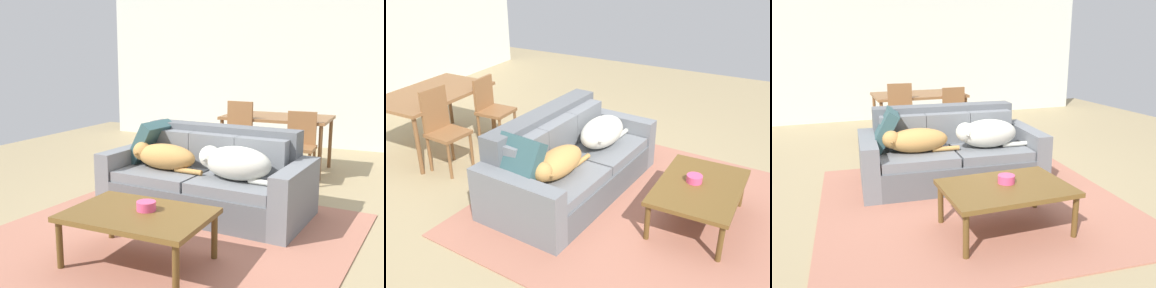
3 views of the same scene
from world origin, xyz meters
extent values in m
plane|color=tan|center=(0.00, 0.00, 0.00)|extent=(10.00, 10.00, 0.00)
cube|color=silver|center=(0.00, 4.00, 1.35)|extent=(8.00, 0.12, 2.70)
cube|color=#AB6B56|center=(-0.26, -0.73, 0.01)|extent=(3.21, 3.08, 0.01)
cube|color=#5A5D61|center=(-0.26, -0.03, 0.16)|extent=(1.76, 1.12, 0.31)
cube|color=slate|center=(-0.68, 0.01, 0.37)|extent=(0.89, 1.02, 0.11)
cube|color=slate|center=(0.16, -0.06, 0.37)|extent=(0.89, 1.02, 0.11)
cube|color=#5A5D61|center=(-0.23, 0.35, 0.63)|extent=(1.70, 0.37, 0.42)
cube|color=slate|center=(-0.77, 0.20, 0.60)|extent=(0.53, 0.20, 0.36)
cube|color=slate|center=(-0.25, 0.16, 0.60)|extent=(0.53, 0.20, 0.36)
cube|color=slate|center=(0.28, 0.12, 0.60)|extent=(0.53, 0.20, 0.36)
cube|color=slate|center=(-1.19, 0.04, 0.29)|extent=(0.25, 1.01, 0.59)
cube|color=slate|center=(0.67, -0.09, 0.29)|extent=(0.25, 1.01, 0.59)
ellipsoid|color=tan|center=(-0.67, -0.10, 0.55)|extent=(0.69, 0.37, 0.26)
sphere|color=tan|center=(-0.96, -0.09, 0.58)|extent=(0.19, 0.19, 0.19)
cone|color=olive|center=(-0.96, -0.18, 0.57)|extent=(0.09, 0.11, 0.09)
cylinder|color=tan|center=(-0.38, -0.18, 0.45)|extent=(0.30, 0.07, 0.05)
ellipsoid|color=silver|center=(0.14, -0.17, 0.58)|extent=(0.69, 0.43, 0.32)
sphere|color=silver|center=(-0.15, -0.17, 0.62)|extent=(0.21, 0.21, 0.21)
cone|color=#A1A094|center=(-0.15, -0.27, 0.60)|extent=(0.10, 0.12, 0.10)
cylinder|color=silver|center=(0.43, -0.27, 0.45)|extent=(0.30, 0.07, 0.05)
cube|color=#325456|center=(-0.99, 0.15, 0.63)|extent=(0.41, 0.52, 0.48)
cube|color=brown|center=(-0.22, -1.36, 0.40)|extent=(1.07, 0.75, 0.04)
cylinder|color=brown|center=(-0.70, -1.69, 0.19)|extent=(0.05, 0.05, 0.38)
cylinder|color=brown|center=(0.27, -1.69, 0.19)|extent=(0.05, 0.05, 0.38)
cylinder|color=brown|center=(-0.70, -1.04, 0.19)|extent=(0.05, 0.05, 0.38)
cylinder|color=brown|center=(0.27, -1.04, 0.19)|extent=(0.05, 0.05, 0.38)
cylinder|color=#EA4C7F|center=(-0.19, -1.30, 0.45)|extent=(0.15, 0.15, 0.07)
cube|color=brown|center=(-0.11, 2.09, 0.73)|extent=(1.44, 0.88, 0.04)
cylinder|color=brown|center=(-0.78, 1.70, 0.35)|extent=(0.05, 0.05, 0.71)
cylinder|color=brown|center=(0.56, 1.70, 0.35)|extent=(0.05, 0.05, 0.71)
cylinder|color=brown|center=(-0.78, 2.48, 0.35)|extent=(0.05, 0.05, 0.71)
cylinder|color=brown|center=(0.56, 2.48, 0.35)|extent=(0.05, 0.05, 0.71)
cube|color=brown|center=(-0.52, 1.48, 0.46)|extent=(0.43, 0.43, 0.04)
cube|color=brown|center=(-0.50, 1.66, 0.73)|extent=(0.36, 0.06, 0.50)
cylinder|color=brown|center=(-0.70, 1.32, 0.22)|extent=(0.04, 0.04, 0.44)
cylinder|color=brown|center=(-0.36, 1.30, 0.22)|extent=(0.04, 0.04, 0.44)
cylinder|color=brown|center=(-0.67, 1.66, 0.22)|extent=(0.04, 0.04, 0.44)
cylinder|color=brown|center=(-0.33, 1.63, 0.22)|extent=(0.04, 0.04, 0.44)
cube|color=brown|center=(0.34, 1.46, 0.45)|extent=(0.41, 0.41, 0.04)
cube|color=brown|center=(0.33, 1.64, 0.68)|extent=(0.36, 0.05, 0.41)
cylinder|color=brown|center=(0.18, 1.28, 0.21)|extent=(0.04, 0.04, 0.43)
cylinder|color=brown|center=(0.52, 1.29, 0.21)|extent=(0.04, 0.04, 0.43)
cylinder|color=brown|center=(0.17, 1.62, 0.21)|extent=(0.04, 0.04, 0.43)
cylinder|color=brown|center=(0.51, 1.63, 0.21)|extent=(0.04, 0.04, 0.43)
camera|label=1|loc=(1.57, -4.18, 1.57)|focal=43.40mm
camera|label=2|loc=(-3.92, -2.07, 2.54)|focal=41.60mm
camera|label=3|loc=(-1.66, -4.23, 1.64)|focal=37.47mm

